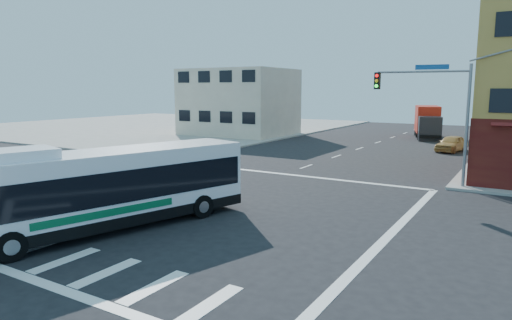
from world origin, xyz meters
The scene contains 9 objects.
ground centered at (0.00, 0.00, 0.00)m, with size 120.00×120.00×0.00m, color black.
sidewalk_nw centered at (-35.00, 35.00, 0.07)m, with size 50.00×50.00×0.15m, color gray.
building_west centered at (-17.02, 29.98, 4.01)m, with size 12.06×10.06×8.00m.
signal_mast_ne centered at (9.08, 10.62, 4.98)m, with size 7.91×1.13×8.07m.
street_tree_a centered at (11.90, 27.92, 3.59)m, with size 3.60×3.60×5.53m.
street_tree_b centered at (11.90, 35.92, 3.75)m, with size 3.80×3.80×5.79m.
transit_bus centered at (-0.45, -4.99, 1.74)m, with size 5.87×12.23×3.55m.
box_truck centered at (3.58, 38.29, 1.78)m, with size 4.42×8.47×3.66m.
parked_car centered at (7.80, 27.30, 0.73)m, with size 1.73×4.29×1.46m, color tan.
Camera 1 is at (13.89, -17.05, 5.62)m, focal length 32.00 mm.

